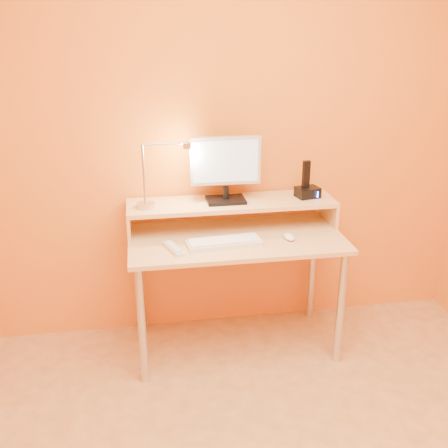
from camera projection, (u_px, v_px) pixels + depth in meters
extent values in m
cube|color=orange|center=(227.00, 131.00, 3.02)|extent=(3.00, 0.04, 2.50)
cylinder|color=silver|center=(142.00, 326.00, 2.74)|extent=(0.04, 0.04, 0.69)
cylinder|color=silver|center=(340.00, 309.00, 2.91)|extent=(0.04, 0.04, 0.69)
cylinder|color=silver|center=(141.00, 282.00, 3.20)|extent=(0.04, 0.04, 0.69)
cylinder|color=silver|center=(312.00, 269.00, 3.36)|extent=(0.04, 0.04, 0.69)
cube|color=#DFB265|center=(236.00, 239.00, 2.92)|extent=(1.20, 0.60, 0.02)
cube|color=#DFB265|center=(129.00, 222.00, 2.94)|extent=(0.02, 0.30, 0.14)
cube|color=#DFB265|center=(328.00, 210.00, 3.12)|extent=(0.02, 0.30, 0.14)
cube|color=#DFB265|center=(232.00, 203.00, 3.00)|extent=(1.20, 0.30, 0.02)
cube|color=black|center=(226.00, 200.00, 2.99)|extent=(0.22, 0.16, 0.02)
cylinder|color=black|center=(226.00, 193.00, 2.97)|extent=(0.04, 0.04, 0.07)
cube|color=silver|center=(225.00, 161.00, 2.91)|extent=(0.40, 0.04, 0.27)
cube|color=black|center=(225.00, 160.00, 2.93)|extent=(0.36, 0.02, 0.23)
cube|color=#ADC8D5|center=(226.00, 162.00, 2.89)|extent=(0.36, 0.01, 0.24)
cylinder|color=silver|center=(146.00, 205.00, 2.89)|extent=(0.10, 0.10, 0.02)
cylinder|color=silver|center=(144.00, 175.00, 2.82)|extent=(0.01, 0.01, 0.33)
cylinder|color=silver|center=(165.00, 144.00, 2.78)|extent=(0.24, 0.01, 0.01)
cylinder|color=silver|center=(187.00, 146.00, 2.80)|extent=(0.04, 0.04, 0.03)
cylinder|color=#FFEAC6|center=(187.00, 149.00, 2.81)|extent=(0.03, 0.03, 0.00)
cube|color=black|center=(308.00, 192.00, 3.05)|extent=(0.15, 0.12, 0.06)
cube|color=black|center=(306.00, 174.00, 3.01)|extent=(0.04, 0.03, 0.16)
cube|color=#1E82FF|center=(318.00, 194.00, 3.01)|extent=(0.01, 0.00, 0.04)
cube|color=silver|center=(224.00, 243.00, 2.81)|extent=(0.41, 0.17, 0.02)
ellipsoid|color=white|center=(289.00, 237.00, 2.87)|extent=(0.06, 0.10, 0.03)
cube|color=silver|center=(173.00, 248.00, 2.74)|extent=(0.11, 0.19, 0.02)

